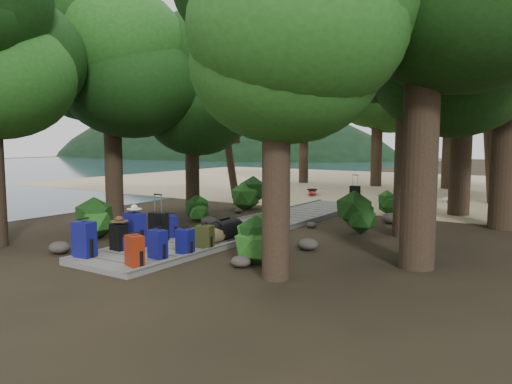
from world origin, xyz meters
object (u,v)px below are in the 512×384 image
Objects in this scene: backpack_right_a at (135,249)px; backpack_right_b at (158,242)px; duffel_right_khaki at (211,236)px; lone_suitcase_on_sand at (355,194)px; duffel_right_black at (225,229)px; backpack_left_a at (84,237)px; backpack_right_c at (185,240)px; sun_lounger at (454,195)px; backpack_left_c at (135,228)px; backpack_left_d at (170,225)px; backpack_left_b at (119,236)px; kayak at (312,191)px; backpack_right_d at (205,235)px; suitcase_on_boardwalk at (159,227)px.

backpack_right_a is 1.01× the size of backpack_right_b.
lone_suitcase_on_sand is (-0.44, 9.88, 0.05)m from duffel_right_khaki.
lone_suitcase_on_sand is (-0.40, 11.60, -0.09)m from backpack_right_b.
duffel_right_black is (-0.01, 2.33, -0.08)m from backpack_right_b.
backpack_left_a reaches higher than backpack_right_c.
lone_suitcase_on_sand is at bearing -143.04° from sun_lounger.
duffel_right_khaki is (-0.05, 2.43, -0.14)m from backpack_right_a.
backpack_right_b is 0.36× the size of sun_lounger.
backpack_left_c is 1.45× the size of backpack_left_d.
backpack_left_c is at bearing -113.04° from lone_suitcase_on_sand.
backpack_right_a is at bearing -26.60° from backpack_left_b.
duffel_right_khaki is at bearing 19.45° from backpack_left_d.
backpack_right_c is (0.19, 0.63, -0.03)m from backpack_right_b.
backpack_right_d is at bearing -97.47° from kayak.
backpack_right_d is at bearing 40.13° from backpack_left_c.
backpack_left_c is at bearing -59.64° from backpack_left_d.
suitcase_on_boardwalk is at bearing -53.26° from backpack_left_d.
backpack_right_c is 0.86× the size of suitcase_on_boardwalk.
backpack_left_d is 2.30m from backpack_right_b.
duffel_right_khaki is (1.40, 2.47, -0.22)m from backpack_left_a.
duffel_right_khaki is 0.74× the size of duffel_right_black.
backpack_left_d is 0.91× the size of backpack_right_b.
backpack_left_b is 2.57m from duffel_right_black.
backpack_left_d is 0.87× the size of suitcase_on_boardwalk.
backpack_right_a is at bearing -75.12° from suitcase_on_boardwalk.
backpack_left_a is at bearing -145.72° from backpack_right_b.
backpack_right_a reaches higher than backpack_right_c.
backpack_left_d reaches higher than duffel_right_black.
duffel_right_khaki is (0.03, 1.72, -0.13)m from backpack_right_b.
backpack_right_c is 1.04× the size of backpack_right_d.
backpack_left_c is at bearing -135.30° from duffel_right_khaki.
backpack_left_d is at bearing 84.33° from backpack_left_a.
backpack_left_a is 1.56m from backpack_right_b.
backpack_right_d is at bearing 90.38° from backpack_right_c.
backpack_left_d is 1.01× the size of backpack_right_c.
duffel_right_black is (1.26, 2.24, -0.08)m from backpack_left_b.
duffel_right_black is at bearing 64.41° from backpack_left_b.
backpack_left_b is 13.27m from kayak.
backpack_left_d is 12.80m from sun_lounger.
backpack_right_c is at bearing -13.49° from backpack_left_d.
backpack_left_a is at bearing -136.05° from backpack_right_d.
backpack_left_d is (-0.10, 1.75, -0.02)m from backpack_left_b.
backpack_left_c is 1.26× the size of suitcase_on_boardwalk.
kayak is (-1.88, 13.14, -0.25)m from backpack_left_b.
backpack_left_b is 1.56m from backpack_right_c.
backpack_left_a is 15.26m from sun_lounger.
backpack_left_a is 14.10m from kayak.
backpack_right_a is 0.98× the size of lone_suitcase_on_sand.
backpack_left_d is at bearing 132.20° from backpack_right_b.
backpack_right_b is at bearing -99.40° from sun_lounger.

